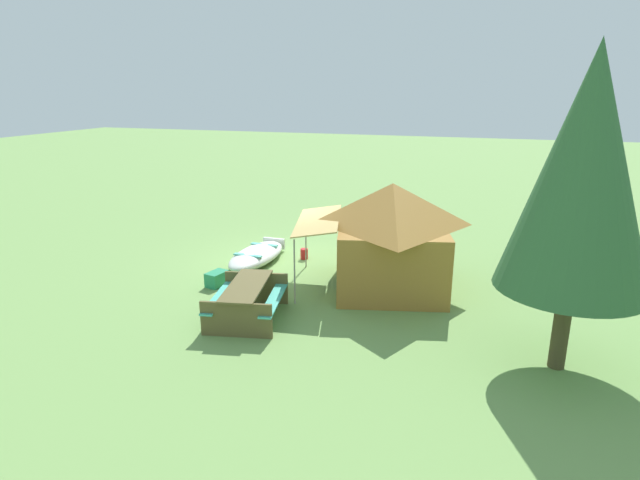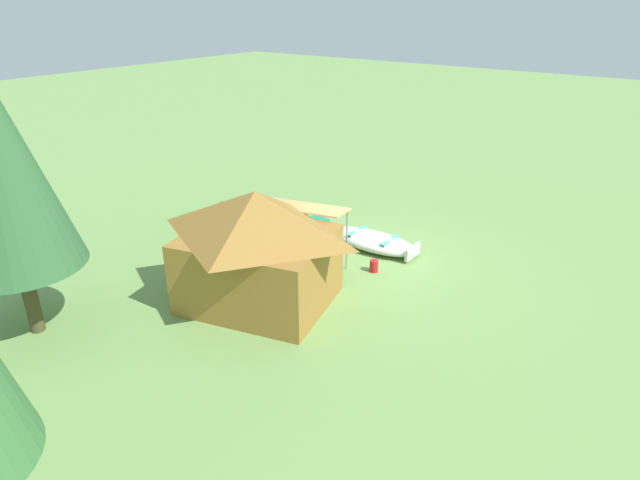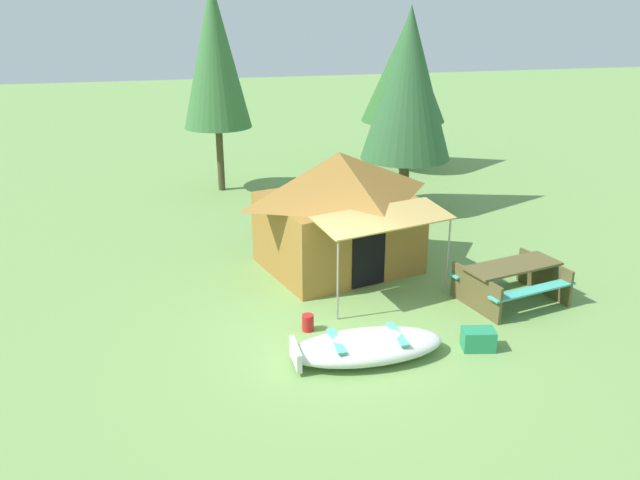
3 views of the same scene
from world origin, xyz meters
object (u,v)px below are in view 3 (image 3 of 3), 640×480
at_px(pine_tree_back_right, 215,55).
at_px(pine_tree_far_center, 408,84).
at_px(cooler_box, 478,339).
at_px(beached_rowboat, 366,346).
at_px(fuel_can, 308,323).
at_px(picnic_table, 511,278).
at_px(canvas_cabin_tent, 338,209).
at_px(pine_tree_back_left, 405,72).

bearing_deg(pine_tree_back_right, pine_tree_far_center, -34.71).
xyz_separation_m(cooler_box, pine_tree_back_right, (-3.13, 10.71, 3.80)).
distance_m(beached_rowboat, fuel_can, 1.34).
height_order(picnic_table, pine_tree_far_center, pine_tree_far_center).
relative_size(canvas_cabin_tent, pine_tree_back_right, 0.69).
relative_size(picnic_table, fuel_can, 7.16).
height_order(canvas_cabin_tent, pine_tree_back_left, pine_tree_back_left).
distance_m(picnic_table, cooler_box, 2.13).
distance_m(picnic_table, pine_tree_back_right, 10.84).
bearing_deg(pine_tree_back_left, pine_tree_far_center, -110.10).
distance_m(beached_rowboat, cooler_box, 1.91).
distance_m(canvas_cabin_tent, pine_tree_far_center, 4.96).
height_order(beached_rowboat, pine_tree_back_left, pine_tree_back_left).
relative_size(cooler_box, pine_tree_back_right, 0.09).
xyz_separation_m(cooler_box, fuel_can, (-2.60, 1.32, -0.03)).
xyz_separation_m(fuel_can, pine_tree_back_left, (5.75, 10.59, 3.10)).
distance_m(pine_tree_back_left, pine_tree_far_center, 4.72).
xyz_separation_m(picnic_table, pine_tree_back_right, (-4.58, 9.18, 3.50)).
height_order(canvas_cabin_tent, pine_tree_back_right, pine_tree_back_right).
height_order(cooler_box, fuel_can, cooler_box).
bearing_deg(pine_tree_back_right, canvas_cabin_tent, -74.84).
bearing_deg(fuel_can, pine_tree_back_left, 61.51).
relative_size(picnic_table, pine_tree_back_left, 0.44).
height_order(cooler_box, pine_tree_back_left, pine_tree_back_left).
xyz_separation_m(picnic_table, pine_tree_far_center, (0.08, 5.95, 2.93)).
bearing_deg(pine_tree_far_center, pine_tree_back_left, 69.90).
height_order(picnic_table, pine_tree_back_right, pine_tree_back_right).
xyz_separation_m(picnic_table, cooler_box, (-1.45, -1.53, -0.30)).
height_order(pine_tree_back_right, pine_tree_far_center, pine_tree_back_right).
bearing_deg(beached_rowboat, canvas_cabin_tent, 81.17).
relative_size(picnic_table, pine_tree_back_right, 0.35).
bearing_deg(fuel_can, beached_rowboat, -58.40).
xyz_separation_m(picnic_table, pine_tree_back_left, (1.70, 10.38, 2.77)).
bearing_deg(pine_tree_far_center, beached_rowboat, -115.14).
distance_m(cooler_box, pine_tree_back_left, 12.70).
relative_size(pine_tree_back_right, pine_tree_far_center, 1.13).
bearing_deg(pine_tree_back_left, picnic_table, -99.30).
relative_size(beached_rowboat, pine_tree_far_center, 0.48).
bearing_deg(beached_rowboat, fuel_can, 121.60).
height_order(picnic_table, cooler_box, picnic_table).
xyz_separation_m(beached_rowboat, pine_tree_back_left, (5.05, 11.73, 3.03)).
distance_m(canvas_cabin_tent, fuel_can, 3.19).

